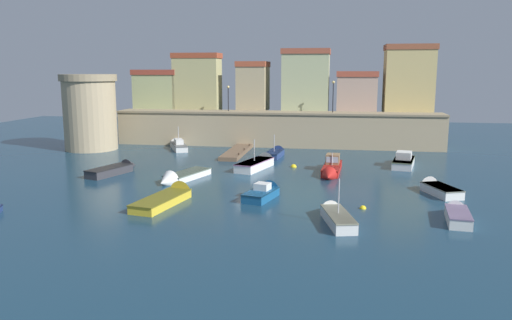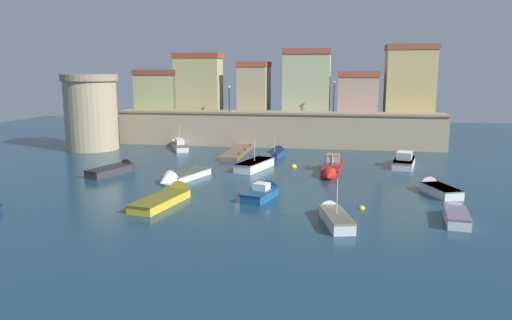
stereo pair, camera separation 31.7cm
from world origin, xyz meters
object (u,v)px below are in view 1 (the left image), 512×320
(moored_boat_2, at_px, (116,169))
(moored_boat_10, at_px, (436,188))
(mooring_buoy_1, at_px, (294,167))
(moored_boat_7, at_px, (335,215))
(fortress_tower, at_px, (90,112))
(moored_boat_8, at_px, (331,169))
(mooring_buoy_0, at_px, (363,209))
(moored_boat_9, at_px, (179,177))
(moored_boat_1, at_px, (457,214))
(moored_boat_4, at_px, (265,192))
(quay_lamp_1, at_px, (333,92))
(moored_boat_0, at_px, (404,160))
(moored_boat_12, at_px, (276,153))
(moored_boat_3, at_px, (178,145))
(quay_lamp_0, at_px, (228,94))
(moored_boat_6, at_px, (170,197))
(moored_boat_5, at_px, (259,163))

(moored_boat_2, relative_size, moored_boat_10, 1.25)
(moored_boat_10, distance_m, mooring_buoy_1, 14.96)
(moored_boat_7, bearing_deg, fortress_tower, 36.07)
(moored_boat_8, distance_m, mooring_buoy_0, 12.11)
(moored_boat_10, xyz_separation_m, mooring_buoy_0, (-5.96, -5.69, -0.37))
(moored_boat_9, relative_size, moored_boat_10, 1.35)
(moored_boat_1, relative_size, moored_boat_10, 0.96)
(moored_boat_2, relative_size, mooring_buoy_1, 10.29)
(moored_boat_7, height_order, moored_boat_9, moored_boat_7)
(moored_boat_2, relative_size, moored_boat_4, 1.29)
(quay_lamp_1, bearing_deg, moored_boat_0, -55.68)
(moored_boat_12, bearing_deg, moored_boat_3, 79.49)
(moored_boat_2, distance_m, moored_boat_8, 20.30)
(quay_lamp_0, bearing_deg, moored_boat_12, -46.85)
(moored_boat_8, bearing_deg, mooring_buoy_0, 15.18)
(quay_lamp_1, height_order, moored_boat_1, quay_lamp_1)
(fortress_tower, distance_m, quay_lamp_0, 17.20)
(quay_lamp_1, height_order, moored_boat_3, quay_lamp_1)
(moored_boat_10, bearing_deg, quay_lamp_0, 23.13)
(quay_lamp_0, relative_size, moored_boat_1, 0.68)
(moored_boat_7, height_order, moored_boat_12, moored_boat_7)
(moored_boat_4, bearing_deg, moored_boat_3, 47.31)
(moored_boat_2, height_order, mooring_buoy_0, moored_boat_2)
(quay_lamp_0, relative_size, mooring_buoy_0, 6.96)
(moored_boat_1, height_order, moored_boat_10, moored_boat_10)
(moored_boat_2, height_order, moored_boat_9, moored_boat_9)
(mooring_buoy_0, bearing_deg, quay_lamp_0, 119.11)
(moored_boat_3, bearing_deg, moored_boat_1, -159.61)
(quay_lamp_0, distance_m, moored_boat_9, 22.79)
(moored_boat_8, relative_size, mooring_buoy_1, 12.36)
(moored_boat_6, distance_m, moored_boat_8, 16.80)
(moored_boat_0, bearing_deg, quay_lamp_1, 45.89)
(moored_boat_7, xyz_separation_m, moored_boat_12, (-6.77, 24.05, -0.03))
(fortress_tower, relative_size, moored_boat_8, 1.23)
(moored_boat_0, height_order, moored_boat_12, moored_boat_12)
(mooring_buoy_0, bearing_deg, moored_boat_12, 112.65)
(fortress_tower, bearing_deg, moored_boat_7, -40.30)
(mooring_buoy_1, bearing_deg, moored_boat_2, -160.82)
(moored_boat_3, bearing_deg, mooring_buoy_0, -164.67)
(moored_boat_5, xyz_separation_m, mooring_buoy_1, (3.43, 0.64, -0.44))
(moored_boat_0, bearing_deg, moored_boat_7, 173.09)
(fortress_tower, bearing_deg, moored_boat_0, -7.05)
(moored_boat_1, distance_m, moored_boat_9, 22.97)
(moored_boat_2, relative_size, mooring_buoy_0, 13.31)
(mooring_buoy_0, bearing_deg, moored_boat_6, -179.29)
(moored_boat_9, bearing_deg, moored_boat_1, 87.30)
(moored_boat_10, relative_size, moored_boat_12, 0.92)
(moored_boat_5, height_order, moored_boat_8, moored_boat_5)
(moored_boat_7, distance_m, moored_boat_12, 24.98)
(quay_lamp_1, xyz_separation_m, moored_boat_8, (0.14, -16.58, -6.47))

